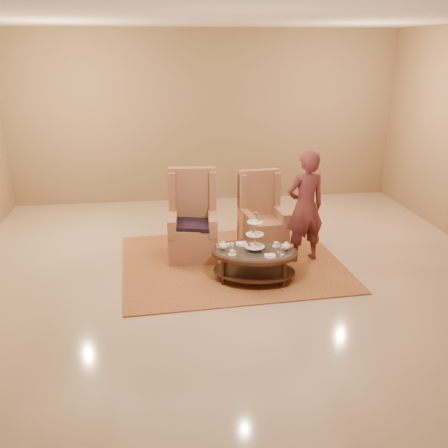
{
  "coord_description": "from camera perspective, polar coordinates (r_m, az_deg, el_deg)",
  "views": [
    {
      "loc": [
        -1.01,
        -6.4,
        3.13
      ],
      "look_at": [
        -0.13,
        0.2,
        0.76
      ],
      "focal_mm": 40.0,
      "sensor_mm": 36.0,
      "label": 1
    }
  ],
  "objects": [
    {
      "name": "tea_table",
      "position": [
        7.0,
        3.49,
        -3.65
      ],
      "size": [
        1.37,
        1.09,
        1.02
      ],
      "rotation": [
        0.0,
        0.0,
        -0.23
      ],
      "color": "black",
      "rests_on": "ground"
    },
    {
      "name": "ground",
      "position": [
        7.19,
        1.21,
        -6.2
      ],
      "size": [
        8.0,
        8.0,
        0.0
      ],
      "primitive_type": "plane",
      "color": "tan",
      "rests_on": "ground"
    },
    {
      "name": "rug",
      "position": [
        7.67,
        0.88,
        -4.42
      ],
      "size": [
        3.42,
        2.91,
        0.02
      ],
      "rotation": [
        0.0,
        0.0,
        0.05
      ],
      "color": "#A06838",
      "rests_on": "ground"
    },
    {
      "name": "armchair_right",
      "position": [
        8.19,
        4.29,
        0.22
      ],
      "size": [
        0.75,
        0.77,
        1.26
      ],
      "rotation": [
        0.0,
        0.0,
        0.11
      ],
      "color": "#9D664A",
      "rests_on": "ground"
    },
    {
      "name": "person",
      "position": [
        7.58,
        9.26,
        1.92
      ],
      "size": [
        0.71,
        0.54,
        1.73
      ],
      "rotation": [
        0.0,
        0.0,
        3.37
      ],
      "color": "#572527",
      "rests_on": "ground"
    },
    {
      "name": "armchair_left",
      "position": [
        7.81,
        -3.56,
        -0.39
      ],
      "size": [
        0.8,
        0.82,
        1.37
      ],
      "rotation": [
        0.0,
        0.0,
        -0.08
      ],
      "color": "#9D664A",
      "rests_on": "ground"
    },
    {
      "name": "wall_back",
      "position": [
        10.54,
        -2.11,
        12.05
      ],
      "size": [
        8.0,
        0.04,
        3.5
      ],
      "primitive_type": "cube",
      "color": "#8C6F4C",
      "rests_on": "ground"
    },
    {
      "name": "ceiling",
      "position": [
        7.19,
        1.21,
        -6.2
      ],
      "size": [
        8.0,
        8.0,
        0.02
      ],
      "primitive_type": "cube",
      "color": "silver",
      "rests_on": "ground"
    }
  ]
}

